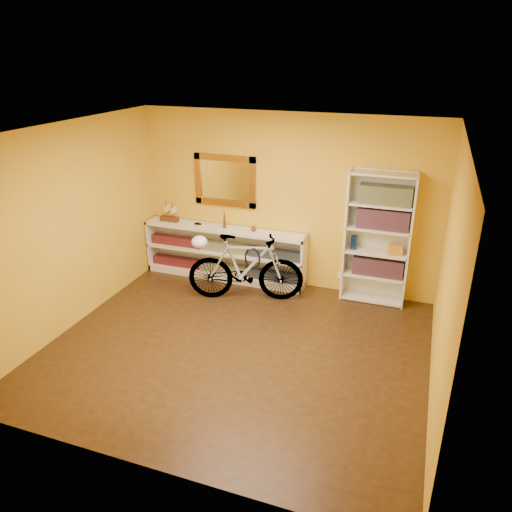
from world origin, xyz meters
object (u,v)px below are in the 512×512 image
(bookcase, at_px, (377,239))
(helmet, at_px, (199,242))
(console_unit, at_px, (225,253))
(bicycle, at_px, (246,268))

(bookcase, bearing_deg, helmet, -162.03)
(console_unit, bearing_deg, bookcase, 0.62)
(console_unit, distance_m, helmet, 0.87)
(bookcase, distance_m, helmet, 2.49)
(console_unit, relative_size, helmet, 11.31)
(bookcase, distance_m, bicycle, 1.89)
(bookcase, relative_size, bicycle, 1.12)
(bicycle, relative_size, helmet, 7.39)
(bookcase, xyz_separation_m, helmet, (-2.37, -0.77, -0.07))
(helmet, bearing_deg, console_unit, 85.60)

